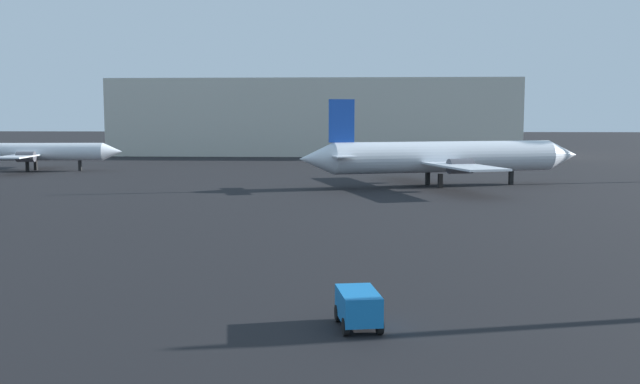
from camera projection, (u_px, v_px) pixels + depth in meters
airplane_distant at (443, 157)px, 74.01m from camera, size 30.46×24.61×8.93m
airplane_far_left at (36, 152)px, 94.29m from camera, size 22.29×17.39×7.37m
baggage_cart at (358, 306)px, 24.97m from camera, size 1.77×2.60×1.30m
terminal_building at (314, 117)px, 135.08m from camera, size 73.34×21.02×13.82m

